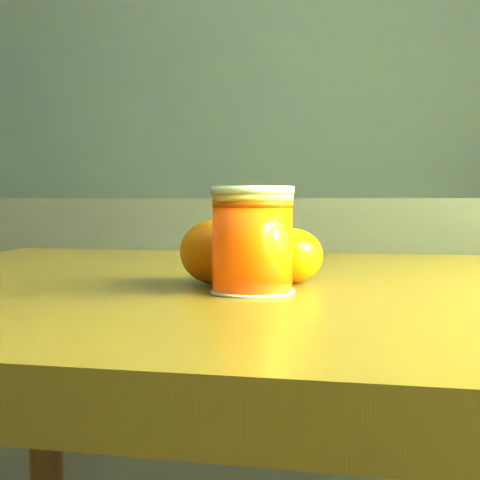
# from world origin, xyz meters

# --- Properties ---
(kitchen_counter) EXTENTS (3.15, 0.60, 0.90)m
(kitchen_counter) POSITION_xyz_m (0.00, 1.45, 0.45)
(kitchen_counter) COLOR #424247
(kitchen_counter) RESTS_ON ground
(table) EXTENTS (1.12, 0.81, 0.81)m
(table) POSITION_xyz_m (0.97, 0.27, 0.71)
(table) COLOR brown
(table) RESTS_ON ground
(juice_glass) EXTENTS (0.07, 0.07, 0.09)m
(juice_glass) POSITION_xyz_m (0.92, 0.17, 0.86)
(juice_glass) COLOR #FF4805
(juice_glass) RESTS_ON table
(orange_front) EXTENTS (0.09, 0.09, 0.06)m
(orange_front) POSITION_xyz_m (0.88, 0.22, 0.84)
(orange_front) COLOR orange
(orange_front) RESTS_ON table
(orange_back) EXTENTS (0.08, 0.08, 0.06)m
(orange_back) POSITION_xyz_m (0.95, 0.25, 0.84)
(orange_back) COLOR orange
(orange_back) RESTS_ON table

